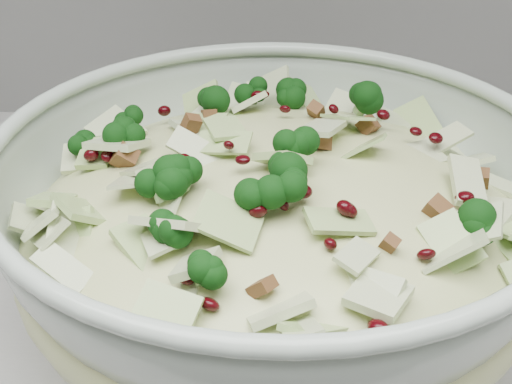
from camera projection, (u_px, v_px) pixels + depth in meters
mixing_bowl at (277, 234)px, 0.49m from camera, size 0.46×0.46×0.15m
salad at (277, 204)px, 0.47m from camera, size 0.42×0.42×0.15m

